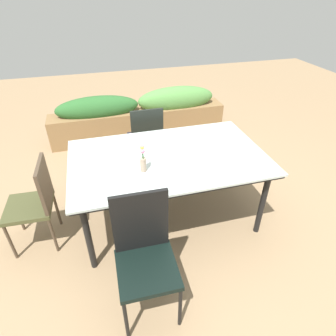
{
  "coord_description": "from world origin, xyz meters",
  "views": [
    {
      "loc": [
        -0.62,
        -2.28,
        2.23
      ],
      "look_at": [
        -0.0,
        -0.02,
        0.64
      ],
      "focal_mm": 30.34,
      "sensor_mm": 36.0,
      "label": 1
    }
  ],
  "objects_px": {
    "chair_far_side": "(146,136)",
    "chair_near_left": "(144,251)",
    "dining_table": "(168,161)",
    "chair_end_left": "(35,200)",
    "planter_box": "(139,115)",
    "flower_vase": "(143,159)"
  },
  "relations": [
    {
      "from": "chair_far_side",
      "to": "planter_box",
      "type": "distance_m",
      "value": 1.09
    },
    {
      "from": "dining_table",
      "to": "chair_end_left",
      "type": "distance_m",
      "value": 1.29
    },
    {
      "from": "dining_table",
      "to": "chair_near_left",
      "type": "bearing_deg",
      "value": -115.24
    },
    {
      "from": "planter_box",
      "to": "flower_vase",
      "type": "bearing_deg",
      "value": -98.94
    },
    {
      "from": "chair_far_side",
      "to": "planter_box",
      "type": "relative_size",
      "value": 0.34
    },
    {
      "from": "dining_table",
      "to": "planter_box",
      "type": "height_order",
      "value": "planter_box"
    },
    {
      "from": "chair_end_left",
      "to": "chair_near_left",
      "type": "bearing_deg",
      "value": -134.13
    },
    {
      "from": "chair_end_left",
      "to": "planter_box",
      "type": "xyz_separation_m",
      "value": [
        1.34,
        1.98,
        -0.14
      ]
    },
    {
      "from": "chair_near_left",
      "to": "flower_vase",
      "type": "xyz_separation_m",
      "value": [
        0.15,
        0.72,
        0.34
      ]
    },
    {
      "from": "chair_far_side",
      "to": "chair_near_left",
      "type": "bearing_deg",
      "value": -101.8
    },
    {
      "from": "chair_far_side",
      "to": "chair_end_left",
      "type": "bearing_deg",
      "value": -143.46
    },
    {
      "from": "chair_near_left",
      "to": "planter_box",
      "type": "relative_size",
      "value": 0.37
    },
    {
      "from": "dining_table",
      "to": "chair_end_left",
      "type": "xyz_separation_m",
      "value": [
        -1.28,
        -0.0,
        -0.21
      ]
    },
    {
      "from": "chair_far_side",
      "to": "chair_end_left",
      "type": "height_order",
      "value": "chair_far_side"
    },
    {
      "from": "dining_table",
      "to": "chair_near_left",
      "type": "distance_m",
      "value": 1.01
    },
    {
      "from": "chair_far_side",
      "to": "planter_box",
      "type": "xyz_separation_m",
      "value": [
        0.1,
        1.07,
        -0.17
      ]
    },
    {
      "from": "dining_table",
      "to": "chair_far_side",
      "type": "height_order",
      "value": "chair_far_side"
    },
    {
      "from": "planter_box",
      "to": "chair_far_side",
      "type": "bearing_deg",
      "value": -95.5
    },
    {
      "from": "chair_near_left",
      "to": "chair_end_left",
      "type": "bearing_deg",
      "value": -45.19
    },
    {
      "from": "chair_end_left",
      "to": "flower_vase",
      "type": "relative_size",
      "value": 3.43
    },
    {
      "from": "chair_far_side",
      "to": "chair_near_left",
      "type": "height_order",
      "value": "chair_near_left"
    },
    {
      "from": "flower_vase",
      "to": "planter_box",
      "type": "distance_m",
      "value": 2.25
    }
  ]
}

